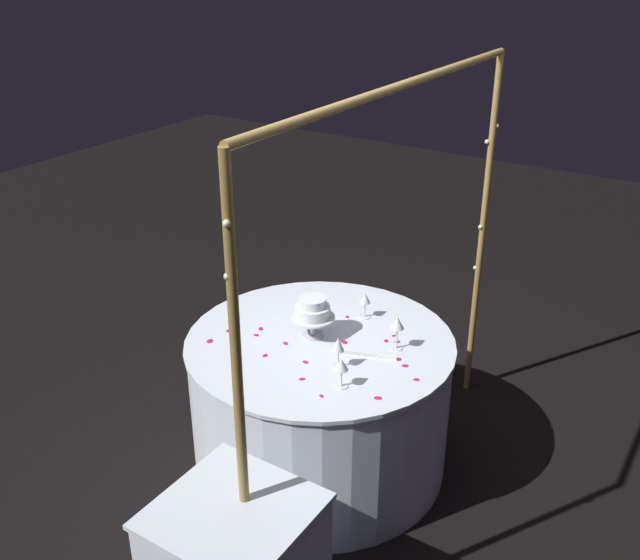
# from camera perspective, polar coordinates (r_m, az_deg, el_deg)

# --- Properties ---
(ground_plane) EXTENTS (12.00, 12.00, 0.00)m
(ground_plane) POSITION_cam_1_polar(r_m,az_deg,el_deg) (3.99, -0.00, -14.03)
(ground_plane) COLOR black
(decorative_arch) EXTENTS (2.21, 0.06, 2.03)m
(decorative_arch) POSITION_cam_1_polar(r_m,az_deg,el_deg) (3.12, 5.95, 3.13)
(decorative_arch) COLOR olive
(decorative_arch) RESTS_ON ground
(main_table) EXTENTS (1.33, 1.33, 0.75)m
(main_table) POSITION_cam_1_polar(r_m,az_deg,el_deg) (3.77, -0.00, -9.65)
(main_table) COLOR silver
(main_table) RESTS_ON ground
(tiered_cake) EXTENTS (0.22, 0.22, 0.21)m
(tiered_cake) POSITION_cam_1_polar(r_m,az_deg,el_deg) (3.54, -0.59, -2.45)
(tiered_cake) COLOR silver
(tiered_cake) RESTS_ON main_table
(wine_glass_0) EXTENTS (0.06, 0.06, 0.17)m
(wine_glass_0) POSITION_cam_1_polar(r_m,az_deg,el_deg) (3.45, 6.11, -3.52)
(wine_glass_0) COLOR silver
(wine_glass_0) RESTS_ON main_table
(wine_glass_1) EXTENTS (0.06, 0.06, 0.16)m
(wine_glass_1) POSITION_cam_1_polar(r_m,az_deg,el_deg) (3.30, 1.44, -5.21)
(wine_glass_1) COLOR silver
(wine_glass_1) RESTS_ON main_table
(wine_glass_2) EXTENTS (0.06, 0.06, 0.14)m
(wine_glass_2) POSITION_cam_1_polar(r_m,az_deg,el_deg) (3.17, 1.70, -6.80)
(wine_glass_2) COLOR silver
(wine_glass_2) RESTS_ON main_table
(wine_glass_3) EXTENTS (0.06, 0.06, 0.14)m
(wine_glass_3) POSITION_cam_1_polar(r_m,az_deg,el_deg) (3.73, 3.56, -1.55)
(wine_glass_3) COLOR silver
(wine_glass_3) RESTS_ON main_table
(cake_knife) EXTENTS (0.12, 0.29, 0.01)m
(cake_knife) POSITION_cam_1_polar(r_m,az_deg,el_deg) (3.44, 3.95, -5.92)
(cake_knife) COLOR silver
(cake_knife) RESTS_ON main_table
(rose_petal_0) EXTENTS (0.03, 0.03, 0.00)m
(rose_petal_0) POSITION_cam_1_polar(r_m,az_deg,el_deg) (3.62, 5.83, -4.38)
(rose_petal_0) COLOR #C61951
(rose_petal_0) RESTS_ON main_table
(rose_petal_1) EXTENTS (0.05, 0.04, 0.00)m
(rose_petal_1) POSITION_cam_1_polar(r_m,az_deg,el_deg) (3.59, -8.68, -4.77)
(rose_petal_1) COLOR #C61951
(rose_petal_1) RESTS_ON main_table
(rose_petal_2) EXTENTS (0.03, 0.03, 0.00)m
(rose_petal_2) POSITION_cam_1_polar(r_m,az_deg,el_deg) (3.16, 0.10, -9.11)
(rose_petal_2) COLOR #C61951
(rose_petal_2) RESTS_ON main_table
(rose_petal_3) EXTENTS (0.03, 0.02, 0.00)m
(rose_petal_3) POSITION_cam_1_polar(r_m,az_deg,el_deg) (3.45, -4.35, -5.93)
(rose_petal_3) COLOR #C61951
(rose_petal_3) RESTS_ON main_table
(rose_petal_4) EXTENTS (0.03, 0.03, 0.00)m
(rose_petal_4) POSITION_cam_1_polar(r_m,az_deg,el_deg) (3.62, -5.05, -4.34)
(rose_petal_4) COLOR #C61951
(rose_petal_4) RESTS_ON main_table
(rose_petal_5) EXTENTS (0.04, 0.04, 0.00)m
(rose_petal_5) POSITION_cam_1_polar(r_m,az_deg,el_deg) (3.27, -1.42, -7.79)
(rose_petal_5) COLOR #C61951
(rose_petal_5) RESTS_ON main_table
(rose_petal_6) EXTENTS (0.04, 0.04, 0.00)m
(rose_petal_6) POSITION_cam_1_polar(r_m,az_deg,el_deg) (3.67, -4.69, -3.84)
(rose_petal_6) COLOR #C61951
(rose_petal_6) RESTS_ON main_table
(rose_petal_7) EXTENTS (0.03, 0.03, 0.00)m
(rose_petal_7) POSITION_cam_1_polar(r_m,az_deg,el_deg) (3.77, 2.15, -2.91)
(rose_petal_7) COLOR #C61951
(rose_petal_7) RESTS_ON main_table
(rose_petal_8) EXTENTS (0.03, 0.03, 0.00)m
(rose_petal_8) POSITION_cam_1_polar(r_m,az_deg,el_deg) (3.43, 6.22, -6.23)
(rose_petal_8) COLOR #C61951
(rose_petal_8) RESTS_ON main_table
(rose_petal_9) EXTENTS (0.04, 0.03, 0.00)m
(rose_petal_9) POSITION_cam_1_polar(r_m,az_deg,el_deg) (3.57, 5.22, -4.79)
(rose_petal_9) COLOR #C61951
(rose_petal_9) RESTS_ON main_table
(rose_petal_10) EXTENTS (0.04, 0.05, 0.00)m
(rose_petal_10) POSITION_cam_1_polar(r_m,az_deg,el_deg) (3.55, 1.90, -4.89)
(rose_petal_10) COLOR #C61951
(rose_petal_10) RESTS_ON main_table
(rose_petal_11) EXTENTS (0.03, 0.04, 0.00)m
(rose_petal_11) POSITION_cam_1_polar(r_m,az_deg,el_deg) (3.29, 7.57, -7.77)
(rose_petal_11) COLOR #C61951
(rose_petal_11) RESTS_ON main_table
(rose_petal_12) EXTENTS (0.03, 0.04, 0.00)m
(rose_petal_12) POSITION_cam_1_polar(r_m,az_deg,el_deg) (3.54, -2.73, -4.99)
(rose_petal_12) COLOR #C61951
(rose_petal_12) RESTS_ON main_table
(rose_petal_13) EXTENTS (0.03, 0.04, 0.00)m
(rose_petal_13) POSITION_cam_1_polar(r_m,az_deg,el_deg) (3.57, 6.10, -4.85)
(rose_petal_13) COLOR #C61951
(rose_petal_13) RESTS_ON main_table
(rose_petal_14) EXTENTS (0.04, 0.04, 0.00)m
(rose_petal_14) POSITION_cam_1_polar(r_m,az_deg,el_deg) (3.38, 6.71, -6.71)
(rose_petal_14) COLOR #C61951
(rose_petal_14) RESTS_ON main_table
(rose_petal_15) EXTENTS (0.04, 0.04, 0.00)m
(rose_petal_15) POSITION_cam_1_polar(r_m,az_deg,el_deg) (3.67, -7.14, -3.97)
(rose_petal_15) COLOR #C61951
(rose_petal_15) RESTS_ON main_table
(rose_petal_16) EXTENTS (0.03, 0.04, 0.00)m
(rose_petal_16) POSITION_cam_1_polar(r_m,az_deg,el_deg) (3.39, -1.15, -6.47)
(rose_petal_16) COLOR #C61951
(rose_petal_16) RESTS_ON main_table
(rose_petal_17) EXTENTS (0.04, 0.04, 0.00)m
(rose_petal_17) POSITION_cam_1_polar(r_m,az_deg,el_deg) (3.16, 4.57, -9.24)
(rose_petal_17) COLOR #C61951
(rose_petal_17) RESTS_ON main_table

